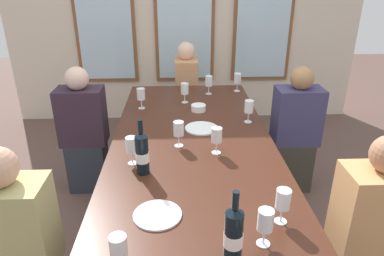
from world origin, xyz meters
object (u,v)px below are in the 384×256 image
(wine_bottle_1, at_px, (234,234))
(wine_glass_7, at_px, (119,249))
(wine_glass_0, at_px, (141,95))
(seated_person_3, at_px, (295,134))
(wine_bottle_0, at_px, (142,153))
(seated_person_4, at_px, (186,95))
(white_plate_1, at_px, (157,215))
(wine_glass_2, at_px, (283,201))
(wine_glass_4, at_px, (209,82))
(wine_glass_9, at_px, (238,79))
(seated_person_2, at_px, (84,134))
(wine_glass_8, at_px, (179,129))
(tasting_bowl_1, at_px, (198,108))
(seated_person_0, at_px, (19,253))
(white_plate_0, at_px, (202,128))
(seated_person_1, at_px, (369,237))
(wine_glass_1, at_px, (217,136))
(dining_table, at_px, (193,155))
(wine_glass_10, at_px, (185,89))
(wine_glass_6, at_px, (265,221))
(wine_glass_11, at_px, (132,146))
(wine_glass_5, at_px, (249,108))

(wine_bottle_1, bearing_deg, wine_glass_7, -173.24)
(wine_bottle_1, distance_m, wine_glass_0, 1.80)
(seated_person_3, bearing_deg, wine_bottle_0, -142.01)
(seated_person_4, bearing_deg, wine_bottle_1, -87.60)
(white_plate_1, bearing_deg, seated_person_4, 85.19)
(wine_glass_2, height_order, wine_glass_4, same)
(wine_glass_7, bearing_deg, wine_glass_4, 76.25)
(wine_glass_7, relative_size, wine_glass_9, 1.00)
(wine_glass_9, bearing_deg, seated_person_2, -161.41)
(wine_glass_8, bearing_deg, tasting_bowl_1, 75.25)
(wine_glass_7, distance_m, seated_person_0, 0.75)
(seated_person_2, bearing_deg, white_plate_0, -22.79)
(wine_glass_2, bearing_deg, seated_person_1, 12.82)
(seated_person_2, bearing_deg, wine_bottle_1, -59.13)
(white_plate_1, xyz_separation_m, wine_glass_2, (0.57, -0.07, 0.11))
(wine_bottle_0, distance_m, wine_glass_8, 0.39)
(white_plate_0, bearing_deg, wine_glass_1, -79.66)
(wine_glass_0, bearing_deg, seated_person_4, 67.43)
(seated_person_3, bearing_deg, tasting_bowl_1, 178.32)
(dining_table, xyz_separation_m, white_plate_0, (0.07, 0.30, 0.06))
(dining_table, bearing_deg, seated_person_1, -35.72)
(wine_glass_2, bearing_deg, seated_person_3, 69.38)
(wine_glass_8, relative_size, wine_glass_9, 1.00)
(seated_person_4, bearing_deg, seated_person_0, -110.58)
(seated_person_1, bearing_deg, tasting_bowl_1, 122.31)
(wine_bottle_0, xyz_separation_m, wine_glass_10, (0.27, 1.17, -0.01))
(white_plate_1, height_order, wine_glass_6, wine_glass_6)
(white_plate_0, bearing_deg, seated_person_4, 93.01)
(wine_glass_8, relative_size, wine_glass_11, 1.00)
(wine_glass_1, height_order, seated_person_1, seated_person_1)
(wine_glass_1, distance_m, seated_person_0, 1.25)
(wine_glass_6, height_order, seated_person_2, seated_person_2)
(tasting_bowl_1, height_order, seated_person_4, seated_person_4)
(white_plate_1, distance_m, wine_glass_2, 0.59)
(wine_glass_0, bearing_deg, wine_glass_8, -66.72)
(seated_person_1, bearing_deg, wine_glass_11, 160.43)
(wine_glass_6, xyz_separation_m, seated_person_0, (-1.16, 0.22, -0.34))
(dining_table, relative_size, seated_person_2, 2.44)
(wine_glass_2, relative_size, wine_glass_7, 1.00)
(wine_glass_0, bearing_deg, dining_table, -61.54)
(wine_glass_1, height_order, wine_glass_4, same)
(white_plate_0, relative_size, seated_person_4, 0.22)
(wine_bottle_1, height_order, wine_glass_11, wine_bottle_1)
(wine_glass_0, relative_size, wine_glass_6, 1.00)
(wine_glass_0, relative_size, wine_glass_5, 1.00)
(wine_bottle_0, relative_size, seated_person_0, 0.30)
(wine_glass_1, relative_size, wine_glass_10, 1.00)
(wine_glass_1, xyz_separation_m, seated_person_2, (-1.04, 0.79, -0.33))
(dining_table, relative_size, wine_glass_11, 15.57)
(wine_glass_1, distance_m, wine_glass_10, 0.97)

